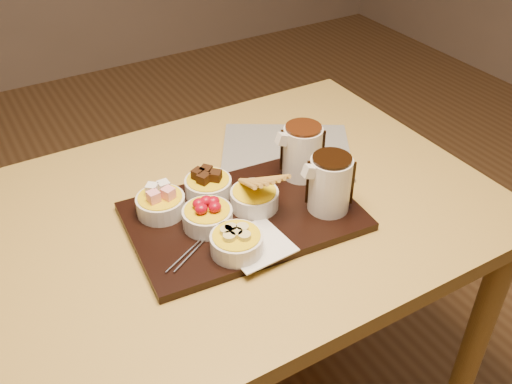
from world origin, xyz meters
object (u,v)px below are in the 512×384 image
dining_table (215,247)px  pitcher_milk_chocolate (302,152)px  bowl_strawberries (208,218)px  newspaper (286,151)px  serving_board (243,216)px  pitcher_dark_chocolate (330,184)px

dining_table → pitcher_milk_chocolate: bearing=-0.1°
bowl_strawberries → pitcher_milk_chocolate: 0.27m
bowl_strawberries → pitcher_milk_chocolate: bearing=11.8°
pitcher_milk_chocolate → newspaper: (0.04, 0.12, -0.07)m
dining_table → newspaper: 0.30m
serving_board → pitcher_milk_chocolate: 0.20m
pitcher_dark_chocolate → newspaper: (0.06, 0.24, -0.07)m
serving_board → bowl_strawberries: 0.08m
dining_table → newspaper: bearing=24.0°
dining_table → newspaper: (0.26, 0.12, 0.10)m
bowl_strawberries → pitcher_dark_chocolate: pitcher_dark_chocolate is taller
newspaper → pitcher_milk_chocolate: bearing=-75.7°
pitcher_milk_chocolate → newspaper: 0.14m
pitcher_milk_chocolate → serving_board: bearing=-158.2°
dining_table → pitcher_dark_chocolate: size_ratio=10.21×
pitcher_milk_chocolate → pitcher_dark_chocolate: bearing=-94.4°
dining_table → pitcher_dark_chocolate: 0.30m
bowl_strawberries → pitcher_milk_chocolate: size_ratio=0.85×
serving_board → pitcher_dark_chocolate: pitcher_dark_chocolate is taller
dining_table → serving_board: 0.13m
bowl_strawberries → newspaper: (0.30, 0.17, -0.03)m
pitcher_milk_chocolate → bowl_strawberries: bearing=-163.6°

